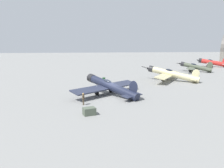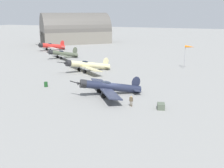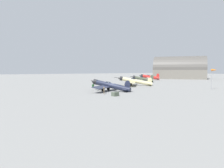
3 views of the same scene
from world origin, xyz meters
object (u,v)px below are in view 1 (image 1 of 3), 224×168
Objects in this scene: airplane_foreground at (109,86)px; airplane_outer_stand at (211,62)px; ground_crew_mechanic at (83,98)px; airplane_far_line at (195,67)px; airplane_mid_apron at (171,74)px; equipment_crate at (89,111)px; fuel_drum at (104,80)px.

airplane_outer_stand is (-39.19, 42.05, 0.14)m from airplane_foreground.
ground_crew_mechanic is at bearing 103.94° from airplane_foreground.
airplane_far_line is 18.58m from airplane_outer_stand.
airplane_far_line reaches higher than airplane_foreground.
airplane_foreground is 7.12× the size of ground_crew_mechanic.
airplane_far_line reaches higher than airplane_mid_apron.
airplane_mid_apron is 38.76m from airplane_outer_stand.
airplane_foreground is 38.90m from airplane_far_line.
equipment_crate is (4.17, 0.58, -0.54)m from ground_crew_mechanic.
equipment_crate is (48.48, -45.55, -1.12)m from airplane_outer_stand.
airplane_outer_stand reaches higher than airplane_foreground.
airplane_mid_apron is at bearing 84.85° from airplane_far_line.
airplane_mid_apron is 7.65× the size of equipment_crate.
airplane_far_line is (-26.36, 28.61, 0.02)m from airplane_foreground.
airplane_far_line is at bearing 137.99° from equipment_crate.
airplane_far_line is 11.56× the size of fuel_drum.
airplane_foreground is 12.59× the size of fuel_drum.
airplane_foreground reaches higher than ground_crew_mechanic.
equipment_crate is (35.65, -32.11, -1.01)m from airplane_far_line.
ground_crew_mechanic is at bearing -172.03° from equipment_crate.
ground_crew_mechanic is (5.12, -4.08, -0.44)m from airplane_foreground.
fuel_drum is (-1.00, -14.48, -1.07)m from airplane_mid_apron.
airplane_far_line is 45.39m from ground_crew_mechanic.
ground_crew_mechanic is 4.25m from equipment_crate.
ground_crew_mechanic is (31.48, -32.69, -0.47)m from airplane_far_line.
equipment_crate is (9.29, -3.50, -0.99)m from airplane_foreground.
airplane_mid_apron is 13.29× the size of fuel_drum.
equipment_crate is at bearing -10.32° from fuel_drum.
airplane_mid_apron is at bearing 138.41° from equipment_crate.
airplane_outer_stand reaches higher than equipment_crate.
airplane_foreground is 9.98m from equipment_crate.
ground_crew_mechanic is (44.31, -46.13, -0.58)m from airplane_outer_stand.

